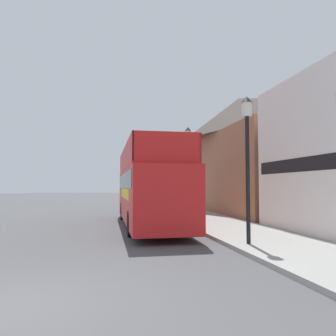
{
  "coord_description": "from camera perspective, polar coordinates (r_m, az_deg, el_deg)",
  "views": [
    {
      "loc": [
        1.47,
        -5.72,
        1.96
      ],
      "look_at": [
        4.91,
        11.72,
        2.95
      ],
      "focal_mm": 35.0,
      "sensor_mm": 36.0,
      "label": 1
    }
  ],
  "objects": [
    {
      "name": "lamp_post_nearest",
      "position": [
        10.88,
        13.64,
        4.54
      ],
      "size": [
        0.35,
        0.35,
        4.75
      ],
      "color": "black",
      "rests_on": "sidewalk"
    },
    {
      "name": "ground_plane",
      "position": [
        26.83,
        -14.37,
        -7.29
      ],
      "size": [
        144.0,
        144.0,
        0.0
      ],
      "primitive_type": "plane",
      "color": "#4C4C4F"
    },
    {
      "name": "parked_car_ahead_of_bus",
      "position": [
        24.56,
        -4.73,
        -6.13
      ],
      "size": [
        1.92,
        3.99,
        1.5
      ],
      "rotation": [
        0.0,
        0.0,
        -0.01
      ],
      "color": "#9E9EA3",
      "rests_on": "ground_plane"
    },
    {
      "name": "tour_bus",
      "position": [
        16.34,
        -3.4,
        -3.9
      ],
      "size": [
        2.57,
        11.04,
        3.86
      ],
      "rotation": [
        0.0,
        0.0,
        -0.01
      ],
      "color": "red",
      "rests_on": "ground_plane"
    },
    {
      "name": "brick_terrace_rear",
      "position": [
        26.45,
        12.31,
        2.35
      ],
      "size": [
        6.0,
        17.55,
        8.97
      ],
      "color": "#9E664C",
      "rests_on": "ground_plane"
    },
    {
      "name": "lamp_post_second",
      "position": [
        17.47,
        3.51,
        2.06
      ],
      "size": [
        0.35,
        0.35,
        4.99
      ],
      "color": "black",
      "rests_on": "sidewalk"
    },
    {
      "name": "sidewalk",
      "position": [
        24.47,
        2.41,
        -7.63
      ],
      "size": [
        3.58,
        108.0,
        0.14
      ],
      "color": "#999993",
      "rests_on": "ground_plane"
    }
  ]
}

